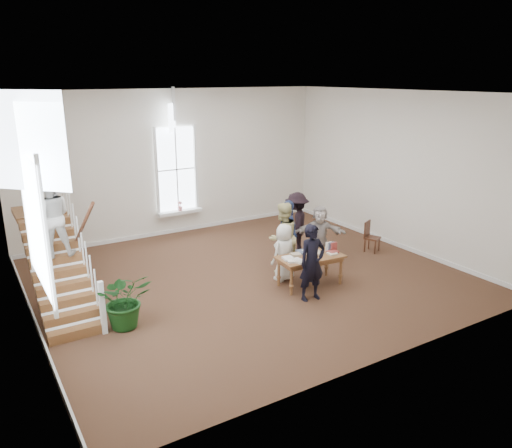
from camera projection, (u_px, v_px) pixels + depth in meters
ground at (249, 277)px, 12.54m from camera, size 10.00×10.00×0.00m
room_shell at (179, 220)px, 16.01m from camera, size 10.49×10.00×10.00m
staircase at (54, 236)px, 10.52m from camera, size 1.10×4.10×2.92m
library_table at (310, 259)px, 11.91m from camera, size 1.64×0.91×0.81m
police_officer at (312, 263)px, 11.09m from camera, size 0.67×0.46×1.76m
elderly_woman at (284, 252)px, 12.21m from camera, size 0.78×0.59×1.43m
person_yellow at (283, 237)px, 12.71m from camera, size 1.00×0.85×1.82m
woman_cluster_a at (288, 232)px, 13.25m from camera, size 0.63×1.09×1.74m
woman_cluster_b at (297, 224)px, 13.91m from camera, size 1.28×1.30×1.79m
woman_cluster_c at (319, 233)px, 13.57m from camera, size 1.43×1.16×1.52m
floor_plant at (125, 300)px, 9.93m from camera, size 1.19×1.07×1.19m
side_chair at (370, 235)px, 14.28m from camera, size 0.51×0.51×0.89m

